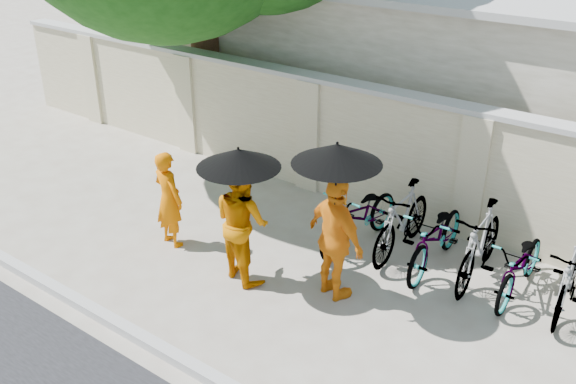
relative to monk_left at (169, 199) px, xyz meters
The scene contains 15 objects.
ground 1.73m from the monk_left, ahead, with size 80.00×80.00×0.00m, color #A7A296.
kerb 2.54m from the monk_left, 50.73° to the right, with size 40.00×0.16×0.12m, color #A4A4A4.
compound_wall 3.95m from the monk_left, 49.72° to the left, with size 20.00×0.30×2.00m, color beige.
building_behind 7.72m from the monk_left, 62.47° to the left, with size 14.00×6.00×3.20m, color silver.
monk_left is the anchor object (origin of this frame).
monk_center 1.47m from the monk_left, ahead, with size 0.84×0.66×1.73m, color #C56900.
parasol_center 1.87m from the monk_left, ahead, with size 1.11×1.11×0.99m.
monk_right 2.78m from the monk_left, ahead, with size 1.03×0.43×1.75m, color orange.
parasol_right 3.10m from the monk_left, ahead, with size 1.12×1.12×1.23m.
bike_0 2.90m from the monk_left, 35.79° to the left, with size 0.65×1.87×0.98m, color gray.
bike_1 3.49m from the monk_left, 32.55° to the left, with size 0.51×1.80×1.08m, color gray.
bike_2 3.98m from the monk_left, 26.91° to the left, with size 0.65×1.87×0.98m, color gray.
bike_3 4.55m from the monk_left, 24.40° to the left, with size 0.52×1.83×1.10m, color gray.
bike_4 5.09m from the monk_left, 21.31° to the left, with size 0.59×1.69×0.89m, color gray.
bike_5 5.65m from the monk_left, 19.16° to the left, with size 0.47×1.67×1.00m, color gray.
Camera 1 is at (5.03, -5.61, 5.06)m, focal length 40.00 mm.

